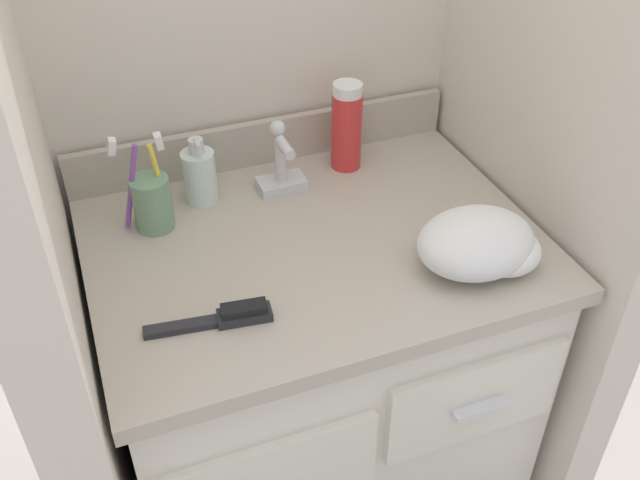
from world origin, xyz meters
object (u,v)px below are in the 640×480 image
toothbrush_cup (152,201)px  shaving_cream_can (347,127)px  hairbrush (227,317)px  hand_towel (482,244)px  soap_dispenser (200,175)px

toothbrush_cup → shaving_cream_can: size_ratio=1.02×
toothbrush_cup → hairbrush: (0.05, -0.28, -0.04)m
toothbrush_cup → hand_towel: size_ratio=0.89×
toothbrush_cup → hand_towel: (0.48, -0.30, -0.01)m
soap_dispenser → shaving_cream_can: (0.30, 0.02, 0.03)m
hairbrush → hand_towel: (0.42, -0.02, 0.03)m
soap_dispenser → toothbrush_cup: bearing=-151.5°
shaving_cream_can → hairbrush: 0.49m
hairbrush → toothbrush_cup: bearing=108.0°
hairbrush → hand_towel: size_ratio=0.95×
soap_dispenser → hand_towel: soap_dispenser is taller
hand_towel → hairbrush: bearing=177.2°
shaving_cream_can → hand_towel: 0.38m
toothbrush_cup → soap_dispenser: (0.10, 0.05, 0.00)m
hairbrush → soap_dispenser: bearing=89.9°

